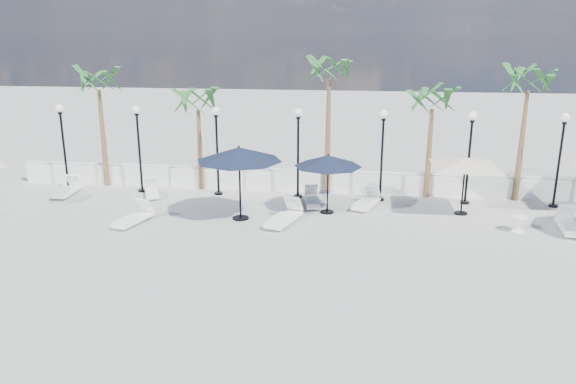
# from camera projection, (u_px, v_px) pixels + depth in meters

# --- Properties ---
(ground) EXTENTS (100.00, 100.00, 0.00)m
(ground) POSITION_uv_depth(u_px,v_px,m) (275.00, 255.00, 18.03)
(ground) COLOR #A1A29D
(ground) RESTS_ON ground
(balustrade) EXTENTS (26.00, 0.30, 1.01)m
(balustrade) POSITION_uv_depth(u_px,v_px,m) (300.00, 181.00, 25.04)
(balustrade) COLOR silver
(balustrade) RESTS_ON ground
(lamppost_0) EXTENTS (0.36, 0.36, 3.84)m
(lamppost_0) POSITION_uv_depth(u_px,v_px,m) (63.00, 135.00, 24.81)
(lamppost_0) COLOR black
(lamppost_0) RESTS_ON ground
(lamppost_1) EXTENTS (0.36, 0.36, 3.84)m
(lamppost_1) POSITION_uv_depth(u_px,v_px,m) (138.00, 136.00, 24.38)
(lamppost_1) COLOR black
(lamppost_1) RESTS_ON ground
(lamppost_2) EXTENTS (0.36, 0.36, 3.84)m
(lamppost_2) POSITION_uv_depth(u_px,v_px,m) (217.00, 138.00, 23.95)
(lamppost_2) COLOR black
(lamppost_2) RESTS_ON ground
(lamppost_3) EXTENTS (0.36, 0.36, 3.84)m
(lamppost_3) POSITION_uv_depth(u_px,v_px,m) (298.00, 140.00, 23.52)
(lamppost_3) COLOR black
(lamppost_3) RESTS_ON ground
(lamppost_4) EXTENTS (0.36, 0.36, 3.84)m
(lamppost_4) POSITION_uv_depth(u_px,v_px,m) (382.00, 143.00, 23.08)
(lamppost_4) COLOR black
(lamppost_4) RESTS_ON ground
(lamppost_5) EXTENTS (0.36, 0.36, 3.84)m
(lamppost_5) POSITION_uv_depth(u_px,v_px,m) (470.00, 145.00, 22.65)
(lamppost_5) COLOR black
(lamppost_5) RESTS_ON ground
(lamppost_6) EXTENTS (0.36, 0.36, 3.84)m
(lamppost_6) POSITION_uv_depth(u_px,v_px,m) (561.00, 147.00, 22.22)
(lamppost_6) COLOR black
(lamppost_6) RESTS_ON ground
(palm_0) EXTENTS (2.60, 2.60, 5.50)m
(palm_0) POSITION_uv_depth(u_px,v_px,m) (98.00, 87.00, 24.81)
(palm_0) COLOR brown
(palm_0) RESTS_ON ground
(palm_1) EXTENTS (2.60, 2.60, 4.70)m
(palm_1) POSITION_uv_depth(u_px,v_px,m) (198.00, 106.00, 24.48)
(palm_1) COLOR brown
(palm_1) RESTS_ON ground
(palm_2) EXTENTS (2.60, 2.60, 6.10)m
(palm_2) POSITION_uv_depth(u_px,v_px,m) (329.00, 76.00, 23.39)
(palm_2) COLOR brown
(palm_2) RESTS_ON ground
(palm_3) EXTENTS (2.60, 2.60, 4.90)m
(palm_3) POSITION_uv_depth(u_px,v_px,m) (432.00, 105.00, 23.19)
(palm_3) COLOR brown
(palm_3) RESTS_ON ground
(palm_4) EXTENTS (2.60, 2.60, 5.70)m
(palm_4) POSITION_uv_depth(u_px,v_px,m) (528.00, 87.00, 22.52)
(palm_4) COLOR brown
(palm_4) RESTS_ON ground
(lounger_0) EXTENTS (0.70, 1.87, 0.69)m
(lounger_0) POSITION_uv_depth(u_px,v_px,m) (67.00, 190.00, 24.46)
(lounger_0) COLOR white
(lounger_0) RESTS_ON ground
(lounger_1) EXTENTS (1.15, 1.75, 0.63)m
(lounger_1) POSITION_uv_depth(u_px,v_px,m) (152.00, 191.00, 24.34)
(lounger_1) COLOR white
(lounger_1) RESTS_ON ground
(lounger_2) EXTENTS (1.08, 1.98, 0.71)m
(lounger_2) POSITION_uv_depth(u_px,v_px,m) (133.00, 218.00, 20.87)
(lounger_2) COLOR white
(lounger_2) RESTS_ON ground
(lounger_3) EXTENTS (0.84, 1.80, 0.65)m
(lounger_3) POSITION_uv_depth(u_px,v_px,m) (312.00, 200.00, 23.07)
(lounger_3) COLOR white
(lounger_3) RESTS_ON ground
(lounger_4) EXTENTS (1.27, 2.20, 0.79)m
(lounger_4) POSITION_uv_depth(u_px,v_px,m) (284.00, 217.00, 20.86)
(lounger_4) COLOR white
(lounger_4) RESTS_ON ground
(lounger_5) EXTENTS (1.22, 1.97, 0.71)m
(lounger_5) POSITION_uv_depth(u_px,v_px,m) (366.00, 202.00, 22.81)
(lounger_5) COLOR white
(lounger_5) RESTS_ON ground
(lounger_6) EXTENTS (0.85, 1.98, 0.72)m
(lounger_6) POSITION_uv_depth(u_px,v_px,m) (569.00, 225.00, 20.08)
(lounger_6) COLOR white
(lounger_6) RESTS_ON ground
(side_table_1) EXTENTS (0.47, 0.47, 0.45)m
(side_table_1) POSITION_uv_depth(u_px,v_px,m) (324.00, 196.00, 23.39)
(side_table_1) COLOR white
(side_table_1) RESTS_ON ground
(side_table_2) EXTENTS (0.59, 0.59, 0.57)m
(side_table_2) POSITION_uv_depth(u_px,v_px,m) (519.00, 223.00, 20.02)
(side_table_2) COLOR white
(side_table_2) RESTS_ON ground
(parasol_navy_left) EXTENTS (3.24, 3.24, 2.86)m
(parasol_navy_left) POSITION_uv_depth(u_px,v_px,m) (239.00, 155.00, 20.76)
(parasol_navy_left) COLOR black
(parasol_navy_left) RESTS_ON ground
(parasol_navy_mid) EXTENTS (2.65, 2.65, 2.38)m
(parasol_navy_mid) POSITION_uv_depth(u_px,v_px,m) (328.00, 161.00, 21.61)
(parasol_navy_mid) COLOR black
(parasol_navy_mid) RESTS_ON ground
(parasol_cream_sq_a) EXTENTS (4.95, 4.95, 2.43)m
(parasol_cream_sq_a) POSITION_uv_depth(u_px,v_px,m) (466.00, 158.00, 21.42)
(parasol_cream_sq_a) COLOR black
(parasol_cream_sq_a) RESTS_ON ground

